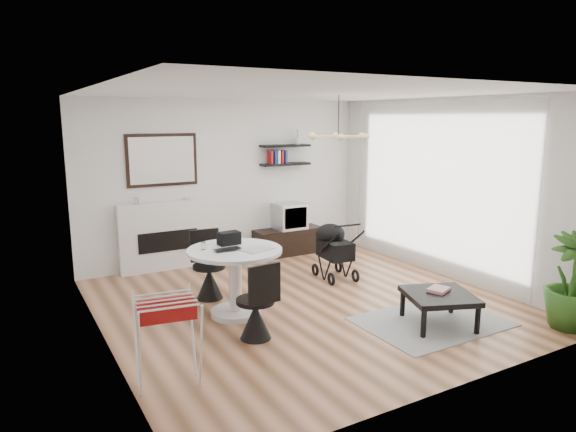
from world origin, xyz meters
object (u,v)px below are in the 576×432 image
dining_table (235,272)px  fireplace (166,227)px  stroller (334,252)px  potted_plant (573,282)px  tv_console (288,241)px  coffee_table (439,297)px  crt_tv (290,216)px  drying_rack (168,341)px

dining_table → fireplace: bearing=93.5°
stroller → potted_plant: size_ratio=0.83×
tv_console → coffee_table: 3.67m
crt_tv → potted_plant: (1.17, -4.47, -0.14)m
crt_tv → potted_plant: potted_plant is taller
dining_table → potted_plant: size_ratio=1.04×
dining_table → drying_rack: size_ratio=1.38×
crt_tv → coffee_table: (-0.10, -3.67, -0.34)m
fireplace → dining_table: bearing=-86.5°
tv_console → crt_tv: (0.03, -0.00, 0.46)m
dining_table → potted_plant: bearing=-35.4°
fireplace → potted_plant: (3.35, -4.62, -0.13)m
drying_rack → coffee_table: size_ratio=0.87×
tv_console → coffee_table: tv_console is taller
potted_plant → tv_console: bearing=105.1°
crt_tv → stroller: 1.56m
potted_plant → crt_tv: bearing=104.7°
dining_table → crt_tv: bearing=47.2°
crt_tv → drying_rack: size_ratio=0.62×
coffee_table → stroller: bearing=90.1°
drying_rack → coffee_table: bearing=5.1°
tv_console → coffee_table: bearing=-91.2°
fireplace → crt_tv: bearing=-4.0°
fireplace → coffee_table: fireplace is taller
stroller → coffee_table: size_ratio=0.95×
fireplace → dining_table: size_ratio=1.87×
dining_table → potted_plant: (3.20, -2.28, -0.00)m
potted_plant → stroller: bearing=113.6°
drying_rack → potted_plant: 4.54m
stroller → coffee_table: stroller is taller
potted_plant → dining_table: bearing=144.6°
fireplace → drying_rack: fireplace is taller
dining_table → coffee_table: bearing=-37.4°
crt_tv → coffee_table: 3.69m
tv_console → dining_table: size_ratio=1.07×
tv_console → stroller: (-0.08, -1.53, 0.16)m
drying_rack → potted_plant: bearing=-4.0°
tv_console → potted_plant: bearing=-74.9°
tv_console → crt_tv: size_ratio=2.37×
stroller → coffee_table: 2.14m
crt_tv → stroller: size_ratio=0.57×
fireplace → crt_tv: (2.18, -0.15, 0.00)m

